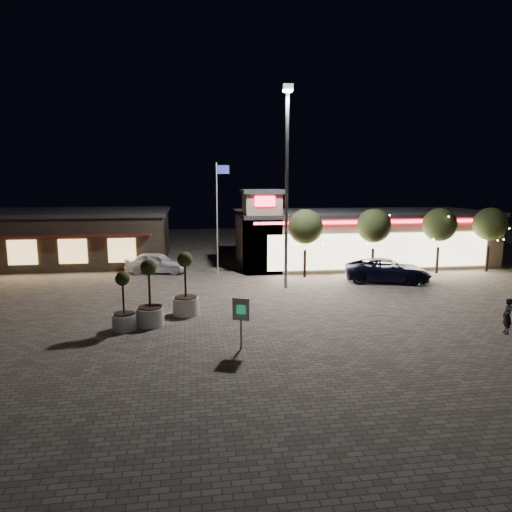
{
  "coord_description": "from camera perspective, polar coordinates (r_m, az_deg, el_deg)",
  "views": [
    {
      "loc": [
        -3.93,
        -19.71,
        6.72
      ],
      "look_at": [
        -0.2,
        6.0,
        2.42
      ],
      "focal_mm": 32.0,
      "sensor_mm": 36.0,
      "label": 1
    }
  ],
  "objects": [
    {
      "name": "ground",
      "position": [
        21.2,
        2.9,
        -9.11
      ],
      "size": [
        90.0,
        90.0,
        0.0
      ],
      "primitive_type": "plane",
      "color": "slate",
      "rests_on": "ground"
    },
    {
      "name": "retail_building",
      "position": [
        38.25,
        12.37,
        2.4
      ],
      "size": [
        20.4,
        8.4,
        6.1
      ],
      "color": "tan",
      "rests_on": "ground"
    },
    {
      "name": "restaurant_building",
      "position": [
        41.2,
        -22.37,
        2.32
      ],
      "size": [
        16.4,
        11.0,
        4.3
      ],
      "color": "#382D23",
      "rests_on": "ground"
    },
    {
      "name": "floodlight_pole",
      "position": [
        28.34,
        3.87,
        9.97
      ],
      "size": [
        0.6,
        0.4,
        12.38
      ],
      "color": "gray",
      "rests_on": "ground"
    },
    {
      "name": "flagpole",
      "position": [
        32.84,
        -4.74,
        5.91
      ],
      "size": [
        0.95,
        0.1,
        8.0
      ],
      "color": "white",
      "rests_on": "ground"
    },
    {
      "name": "string_tree_a",
      "position": [
        31.88,
        6.2,
        3.65
      ],
      "size": [
        2.42,
        2.42,
        4.79
      ],
      "color": "#332319",
      "rests_on": "ground"
    },
    {
      "name": "string_tree_b",
      "position": [
        33.48,
        14.53,
        3.67
      ],
      "size": [
        2.42,
        2.42,
        4.79
      ],
      "color": "#332319",
      "rests_on": "ground"
    },
    {
      "name": "string_tree_c",
      "position": [
        35.71,
        21.97,
        3.63
      ],
      "size": [
        2.42,
        2.42,
        4.79
      ],
      "color": "#332319",
      "rests_on": "ground"
    },
    {
      "name": "string_tree_d",
      "position": [
        37.87,
        27.22,
        3.57
      ],
      "size": [
        2.42,
        2.42,
        4.79
      ],
      "color": "#332319",
      "rests_on": "ground"
    },
    {
      "name": "pickup_truck",
      "position": [
        31.88,
        16.13,
        -1.72
      ],
      "size": [
        6.12,
        4.04,
        1.56
      ],
      "primitive_type": "imported",
      "rotation": [
        0.0,
        0.0,
        1.29
      ],
      "color": "black",
      "rests_on": "ground"
    },
    {
      "name": "white_sedan",
      "position": [
        34.33,
        -12.31,
        -0.82
      ],
      "size": [
        4.76,
        2.64,
        1.53
      ],
      "primitive_type": "imported",
      "rotation": [
        0.0,
        0.0,
        1.38
      ],
      "color": "white",
      "rests_on": "ground"
    },
    {
      "name": "pedestrian",
      "position": [
        23.21,
        28.91,
        -6.59
      ],
      "size": [
        0.52,
        0.66,
        1.6
      ],
      "primitive_type": "imported",
      "rotation": [
        0.0,
        0.0,
        -1.83
      ],
      "color": "black",
      "rests_on": "ground"
    },
    {
      "name": "planter_left",
      "position": [
        21.72,
        -16.18,
        -6.73
      ],
      "size": [
        1.1,
        1.1,
        2.7
      ],
      "color": "silver",
      "rests_on": "ground"
    },
    {
      "name": "planter_mid",
      "position": [
        21.99,
        -13.11,
        -6.01
      ],
      "size": [
        1.28,
        1.28,
        3.15
      ],
      "color": "silver",
      "rests_on": "ground"
    },
    {
      "name": "planter_right",
      "position": [
        23.4,
        -8.78,
        -4.89
      ],
      "size": [
        1.31,
        1.31,
        3.23
      ],
      "color": "silver",
      "rests_on": "ground"
    },
    {
      "name": "valet_sign",
      "position": [
        18.37,
        -1.89,
        -7.22
      ],
      "size": [
        0.67,
        0.3,
        2.1
      ],
      "color": "gray",
      "rests_on": "ground"
    }
  ]
}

